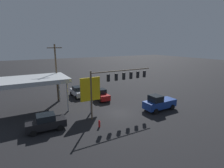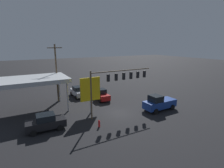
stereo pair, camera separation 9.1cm
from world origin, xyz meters
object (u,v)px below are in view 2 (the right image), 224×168
(traffic_signal_assembly, at_px, (119,79))
(sedan_far, at_px, (46,122))
(price_sign, at_px, (90,90))
(pickup_parked, at_px, (159,103))
(hatchback_crossing, at_px, (102,95))
(utility_pole, at_px, (57,72))
(sedan_waiting, at_px, (78,92))
(fire_hydrant, at_px, (99,123))

(traffic_signal_assembly, relative_size, sedan_far, 2.14)
(price_sign, relative_size, sedan_far, 1.17)
(pickup_parked, distance_m, hatchback_crossing, 10.18)
(traffic_signal_assembly, xyz_separation_m, price_sign, (3.56, -2.08, -1.61))
(utility_pole, relative_size, hatchback_crossing, 2.54)
(sedan_waiting, bearing_deg, hatchback_crossing, 34.77)
(hatchback_crossing, height_order, fire_hydrant, hatchback_crossing)
(sedan_far, bearing_deg, fire_hydrant, 160.25)
(sedan_waiting, bearing_deg, utility_pole, -78.55)
(traffic_signal_assembly, distance_m, fire_hydrant, 6.86)
(utility_pole, xyz_separation_m, price_sign, (-2.89, 7.85, -1.72))
(price_sign, bearing_deg, utility_pole, -69.80)
(pickup_parked, distance_m, sedan_far, 16.05)
(traffic_signal_assembly, xyz_separation_m, pickup_parked, (-5.88, 1.91, -3.95))
(traffic_signal_assembly, height_order, sedan_far, traffic_signal_assembly)
(utility_pole, height_order, price_sign, utility_pole)
(hatchback_crossing, bearing_deg, utility_pole, -113.77)
(utility_pole, distance_m, sedan_far, 11.55)
(sedan_far, bearing_deg, pickup_parked, 176.52)
(sedan_waiting, xyz_separation_m, sedan_far, (7.51, 10.98, 0.00))
(pickup_parked, xyz_separation_m, sedan_far, (15.96, -1.72, -0.16))
(sedan_waiting, xyz_separation_m, hatchback_crossing, (-2.97, 4.12, -0.00))
(hatchback_crossing, bearing_deg, sedan_far, -55.12)
(hatchback_crossing, bearing_deg, price_sign, -39.11)
(price_sign, height_order, pickup_parked, price_sign)
(sedan_far, height_order, fire_hydrant, sedan_far)
(traffic_signal_assembly, bearing_deg, sedan_waiting, -76.62)
(traffic_signal_assembly, height_order, fire_hydrant, traffic_signal_assembly)
(sedan_waiting, distance_m, sedan_far, 13.31)
(traffic_signal_assembly, height_order, price_sign, traffic_signal_assembly)
(sedan_waiting, height_order, hatchback_crossing, hatchback_crossing)
(sedan_far, xyz_separation_m, fire_hydrant, (-5.70, 2.35, -0.51))
(utility_pole, height_order, hatchback_crossing, utility_pole)
(price_sign, bearing_deg, sedan_waiting, -96.48)
(utility_pole, bearing_deg, traffic_signal_assembly, 122.97)
(traffic_signal_assembly, distance_m, hatchback_crossing, 7.85)
(utility_pole, xyz_separation_m, fire_hydrant, (-2.06, 12.47, -4.73))
(pickup_parked, xyz_separation_m, hatchback_crossing, (5.47, -8.58, -0.16))
(traffic_signal_assembly, distance_m, price_sign, 4.42)
(traffic_signal_assembly, distance_m, utility_pole, 11.84)
(sedan_waiting, relative_size, sedan_far, 0.99)
(sedan_far, relative_size, fire_hydrant, 5.09)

